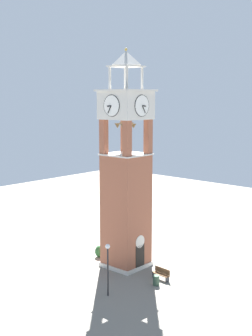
% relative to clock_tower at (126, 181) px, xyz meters
% --- Properties ---
extents(ground, '(80.00, 80.00, 0.00)m').
position_rel_clock_tower_xyz_m(ground, '(-0.00, 0.00, -7.59)').
color(ground, gray).
extents(clock_tower, '(3.82, 3.82, 18.73)m').
position_rel_clock_tower_xyz_m(clock_tower, '(0.00, 0.00, 0.00)').
color(clock_tower, '#93543D').
rests_on(clock_tower, ground).
extents(park_bench, '(0.57, 1.63, 0.95)m').
position_rel_clock_tower_xyz_m(park_bench, '(-0.37, -4.22, -7.11)').
color(park_bench, brown).
rests_on(park_bench, ground).
extents(lamp_post, '(0.36, 0.36, 4.02)m').
position_rel_clock_tower_xyz_m(lamp_post, '(-5.54, -3.19, -4.82)').
color(lamp_post, black).
rests_on(lamp_post, ground).
extents(trash_bin, '(0.52, 0.52, 0.80)m').
position_rel_clock_tower_xyz_m(trash_bin, '(-1.58, -4.65, -7.19)').
color(trash_bin, '#38513D').
rests_on(trash_bin, ground).
extents(shrub_near_entry, '(0.78, 0.78, 1.08)m').
position_rel_clock_tower_xyz_m(shrub_near_entry, '(-0.00, 3.37, -7.05)').
color(shrub_near_entry, '#28562D').
rests_on(shrub_near_entry, ground).
extents(shrub_left_of_tower, '(1.26, 1.26, 0.67)m').
position_rel_clock_tower_xyz_m(shrub_left_of_tower, '(1.10, 3.00, -7.25)').
color(shrub_left_of_tower, '#28562D').
rests_on(shrub_left_of_tower, ground).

